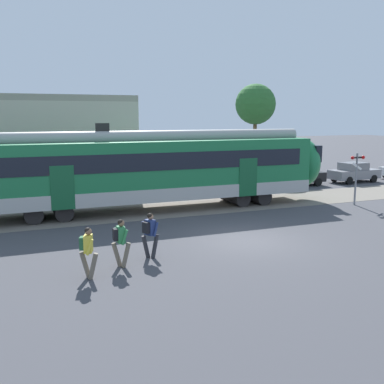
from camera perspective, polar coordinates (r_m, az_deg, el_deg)
ground_plane at (r=18.76m, az=6.98°, el=-6.19°), size 160.00×160.00×0.00m
pedestrian_yellow at (r=14.58m, az=-13.11°, el=-6.98°), size 0.59×0.63×1.67m
pedestrian_green at (r=15.45m, az=-9.09°, el=-5.90°), size 0.63×0.53×1.67m
pedestrian_navy at (r=16.28m, az=-5.40°, el=-5.01°), size 0.71×0.52×1.67m
parked_car_black at (r=33.80m, az=13.26°, el=2.07°), size 4.09×1.94×1.54m
parked_car_grey at (r=36.94m, az=19.88°, el=2.38°), size 4.08×1.92×1.54m
crossing_signal at (r=27.36m, az=20.17°, el=2.58°), size 0.96×0.21×3.00m
street_tree_right at (r=39.36m, az=8.06°, el=10.92°), size 3.44×3.44×7.79m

